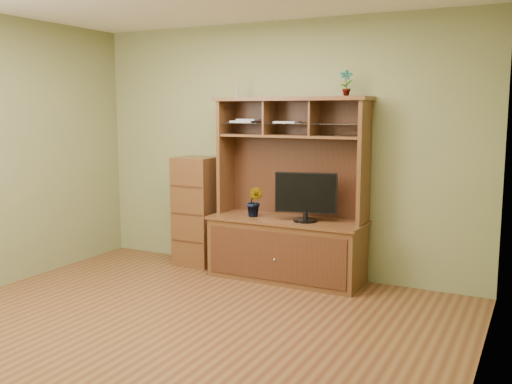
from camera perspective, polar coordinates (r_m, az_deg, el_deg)
The scene contains 8 objects.
room at distance 4.47m, azimuth -8.38°, elevation 2.74°, with size 4.54×4.04×2.74m.
media_hutch at distance 5.98m, azimuth 3.16°, elevation -3.83°, with size 1.66×0.61×1.90m.
monitor at distance 5.75m, azimuth 4.99°, elevation -0.38°, with size 0.62×0.24×0.50m.
orchid_plant at distance 6.00m, azimuth -0.13°, elevation -0.96°, with size 0.18×0.14×0.32m, color #31551D.
top_plant at distance 5.72m, azimuth 8.99°, elevation 10.74°, with size 0.14×0.09×0.26m, color #3C6824.
reed_diffuser at distance 6.21m, azimuth -1.94°, elevation 10.33°, with size 0.05×0.05×0.25m.
magazines at distance 6.08m, azimuth 0.33°, elevation 7.09°, with size 0.76×0.20×0.04m.
side_cabinet at distance 6.55m, azimuth -5.97°, elevation -1.93°, with size 0.44×0.40×1.24m.
Camera 1 is at (2.57, -3.62, 1.77)m, focal length 40.00 mm.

